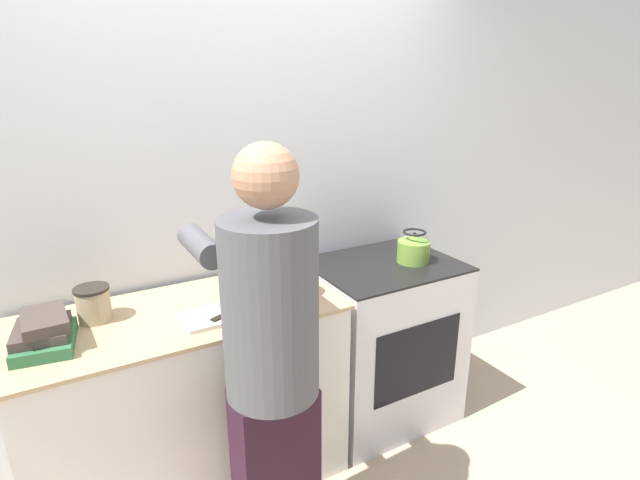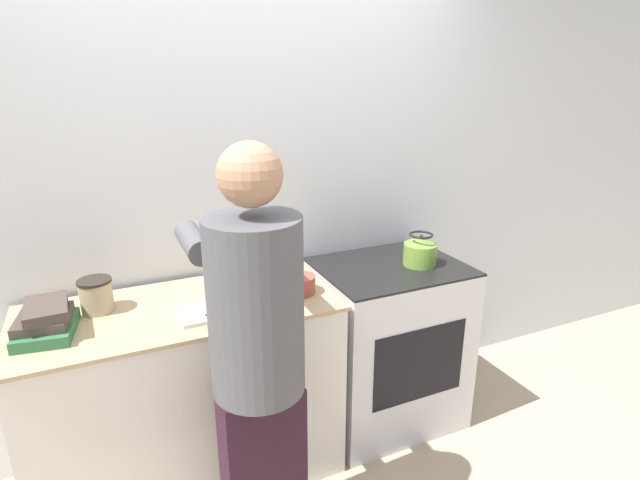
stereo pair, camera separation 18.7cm
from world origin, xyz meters
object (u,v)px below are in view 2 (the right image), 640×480
(oven, at_px, (387,344))
(cutting_board, at_px, (217,311))
(person, at_px, (257,354))
(bowl_prep, at_px, (300,284))
(canister_jar, at_px, (96,295))
(knife, at_px, (227,308))
(kettle, at_px, (420,252))

(oven, distance_m, cutting_board, 1.06)
(person, xyz_separation_m, cutting_board, (-0.05, 0.40, 0.00))
(bowl_prep, bearing_deg, person, -128.16)
(person, bearing_deg, canister_jar, 129.20)
(cutting_board, distance_m, bowl_prep, 0.41)
(knife, height_order, kettle, kettle)
(oven, bearing_deg, bowl_prep, -171.67)
(person, distance_m, kettle, 1.15)
(oven, bearing_deg, kettle, -19.30)
(person, xyz_separation_m, kettle, (1.05, 0.48, 0.09))
(person, distance_m, cutting_board, 0.41)
(person, bearing_deg, oven, 30.33)
(oven, relative_size, canister_jar, 6.32)
(oven, distance_m, knife, 1.04)
(canister_jar, bearing_deg, bowl_prep, -11.98)
(kettle, height_order, canister_jar, kettle)
(knife, relative_size, kettle, 1.23)
(oven, bearing_deg, person, -149.67)
(cutting_board, distance_m, kettle, 1.10)
(knife, bearing_deg, oven, -13.25)
(cutting_board, bearing_deg, bowl_prep, 6.35)
(oven, relative_size, person, 0.55)
(person, height_order, knife, person)
(bowl_prep, bearing_deg, kettle, 2.51)
(kettle, xyz_separation_m, bowl_prep, (-0.70, -0.03, -0.05))
(person, relative_size, kettle, 9.74)
(oven, xyz_separation_m, knife, (-0.91, -0.15, 0.47))
(person, xyz_separation_m, bowl_prep, (0.35, 0.45, 0.04))
(cutting_board, relative_size, kettle, 1.82)
(cutting_board, bearing_deg, knife, -27.76)
(cutting_board, xyz_separation_m, kettle, (1.10, 0.08, 0.08))
(oven, xyz_separation_m, person, (-0.90, -0.53, 0.45))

